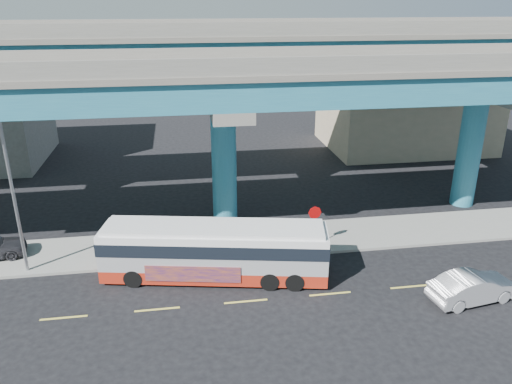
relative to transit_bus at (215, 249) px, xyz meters
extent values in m
plane|color=black|center=(1.19, -2.07, -1.54)|extent=(120.00, 120.00, 0.00)
cube|color=gray|center=(1.19, 3.43, -1.47)|extent=(70.00, 4.00, 0.15)
cube|color=#D8C64C|center=(-6.81, -2.37, -1.54)|extent=(2.00, 0.12, 0.01)
cube|color=#D8C64C|center=(-2.81, -2.37, -1.54)|extent=(2.00, 0.12, 0.01)
cube|color=#D8C64C|center=(1.19, -2.37, -1.54)|extent=(2.00, 0.12, 0.01)
cube|color=#D8C64C|center=(5.19, -2.37, -1.54)|extent=(2.00, 0.12, 0.01)
cube|color=#D8C64C|center=(9.19, -2.37, -1.54)|extent=(2.00, 0.12, 0.01)
cube|color=#D8C64C|center=(13.19, -2.37, -1.54)|extent=(2.00, 0.12, 0.01)
cylinder|color=#226684|center=(1.19, 6.93, 2.16)|extent=(1.50, 1.50, 7.40)
cube|color=gray|center=(1.19, 6.93, 6.16)|extent=(2.00, 12.00, 0.60)
cube|color=gray|center=(1.19, 10.43, 7.06)|extent=(1.80, 5.00, 1.20)
cylinder|color=#226684|center=(17.19, 6.93, 2.16)|extent=(1.50, 1.50, 7.40)
cube|color=gray|center=(17.19, 6.93, 6.16)|extent=(2.00, 12.00, 0.60)
cube|color=gray|center=(17.19, 10.43, 7.06)|extent=(1.80, 5.00, 1.20)
cube|color=#226684|center=(1.19, 3.43, 7.16)|extent=(52.00, 5.00, 1.40)
cube|color=gray|center=(1.19, 3.43, 8.01)|extent=(52.00, 5.40, 0.30)
cube|color=gray|center=(1.19, 0.93, 8.56)|extent=(52.00, 0.25, 0.80)
cube|color=gray|center=(1.19, 5.93, 8.56)|extent=(52.00, 0.25, 0.80)
cube|color=#226684|center=(1.19, 10.43, 8.36)|extent=(52.00, 5.00, 1.40)
cube|color=gray|center=(1.19, 10.43, 9.21)|extent=(52.00, 5.40, 0.30)
cube|color=gray|center=(1.19, 7.93, 9.76)|extent=(52.00, 0.25, 0.80)
cube|color=gray|center=(1.19, 12.93, 9.76)|extent=(52.00, 0.25, 0.80)
cube|color=tan|center=(19.19, 20.93, 1.96)|extent=(14.00, 10.00, 7.00)
cube|color=black|center=(19.19, 15.83, 4.06)|extent=(12.00, 0.25, 1.20)
cube|color=#A22413|center=(-0.01, 0.01, -1.04)|extent=(11.14, 4.43, 0.64)
cube|color=#AEAEB3|center=(-0.01, 0.01, -0.04)|extent=(11.14, 4.43, 1.36)
cube|color=black|center=(-0.01, 0.01, 0.41)|extent=(11.21, 4.49, 0.64)
cube|color=silver|center=(-0.01, 0.01, 0.91)|extent=(11.14, 4.43, 0.36)
cube|color=silver|center=(-0.01, 0.01, 1.18)|extent=(10.70, 4.10, 0.18)
cube|color=black|center=(5.35, -1.08, 0.27)|extent=(0.47, 2.04, 1.09)
cube|color=black|center=(-5.37, 1.09, 0.27)|extent=(0.47, 2.04, 1.09)
cube|color=#231459|center=(-1.14, -0.97, -0.71)|extent=(4.46, 0.95, 0.82)
cylinder|color=black|center=(-3.96, -0.26, -1.09)|extent=(0.94, 0.45, 0.91)
cylinder|color=black|center=(-3.55, 1.78, -1.09)|extent=(0.94, 0.45, 0.91)
cylinder|color=black|center=(2.45, -1.56, -1.09)|extent=(0.94, 0.45, 0.91)
cylinder|color=black|center=(2.87, 0.49, -1.09)|extent=(0.94, 0.45, 0.91)
cylinder|color=black|center=(3.61, -1.79, -1.09)|extent=(0.94, 0.45, 0.91)
cylinder|color=black|center=(4.02, 0.26, -1.09)|extent=(0.94, 0.45, 0.91)
imported|color=#ABAAAF|center=(11.45, -3.89, -0.85)|extent=(2.74, 4.62, 1.38)
cylinder|color=gray|center=(-9.35, 1.93, 2.67)|extent=(0.16, 0.16, 8.12)
cylinder|color=gray|center=(5.58, 2.13, -0.34)|extent=(0.06, 0.06, 2.10)
cylinder|color=#B20A0A|center=(5.58, 2.10, 0.66)|extent=(0.73, 0.07, 0.73)
camera|label=1|loc=(-1.40, -21.64, 11.44)|focal=35.00mm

